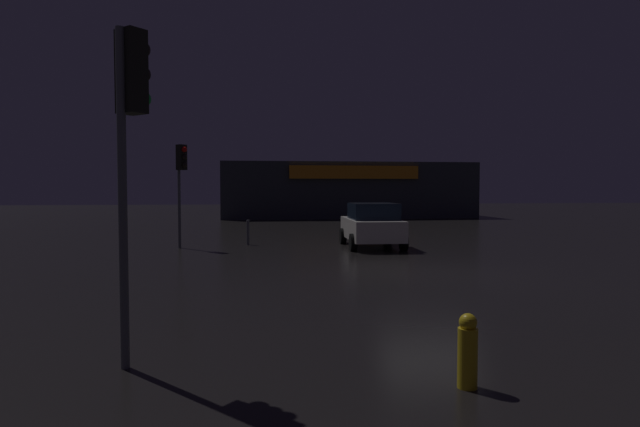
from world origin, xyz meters
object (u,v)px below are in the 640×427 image
at_px(traffic_signal_opposite, 131,111).
at_px(fire_hydrant, 468,351).
at_px(car_near, 372,225).
at_px(traffic_signal_cross_left, 181,169).
at_px(store_building, 346,190).

bearing_deg(traffic_signal_opposite, fire_hydrant, -18.53).
bearing_deg(car_near, traffic_signal_cross_left, 175.23).
relative_size(store_building, traffic_signal_opposite, 4.49).
xyz_separation_m(car_near, fire_hydrant, (-2.18, -14.13, -0.43)).
xyz_separation_m(traffic_signal_opposite, traffic_signal_cross_left, (-0.99, 13.43, -0.25)).
bearing_deg(traffic_signal_opposite, store_building, 75.45).
distance_m(traffic_signal_opposite, car_near, 14.37).
bearing_deg(fire_hydrant, store_building, 81.91).
bearing_deg(store_building, traffic_signal_opposite, -104.55).
distance_m(store_building, traffic_signal_opposite, 35.22).
height_order(traffic_signal_opposite, fire_hydrant, traffic_signal_opposite).
relative_size(traffic_signal_cross_left, car_near, 0.96).
xyz_separation_m(store_building, fire_hydrant, (-5.02, -35.35, -1.63)).
bearing_deg(car_near, fire_hydrant, -98.79).
distance_m(traffic_signal_opposite, traffic_signal_cross_left, 13.47).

